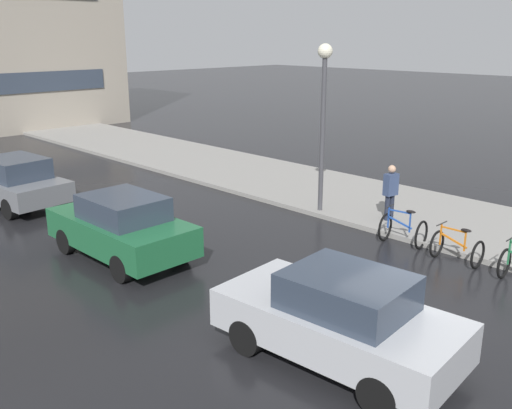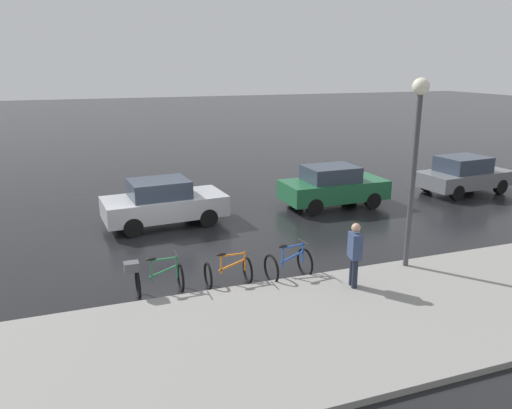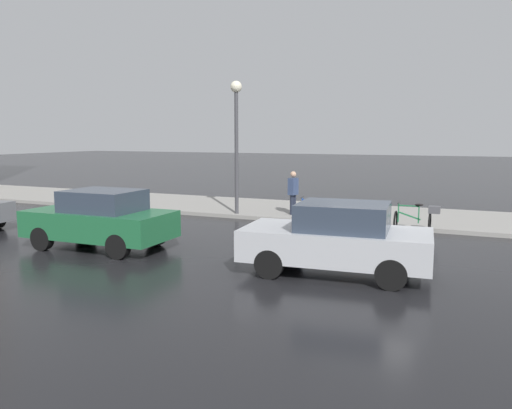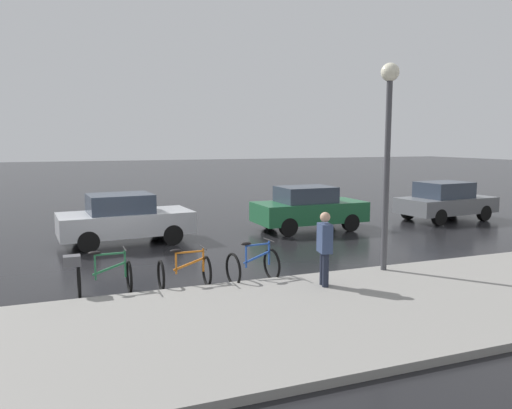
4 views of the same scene
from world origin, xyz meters
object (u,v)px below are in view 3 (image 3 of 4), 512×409
object	(u,v)px
bicycle_nearest	(418,219)
bicycle_third	(314,214)
streetlamp	(236,124)
bicycle_second	(359,218)
car_silver	(337,239)
pedestrian	(293,192)
car_green	(100,219)

from	to	relation	value
bicycle_nearest	bicycle_third	distance (m)	3.43
streetlamp	bicycle_third	bearing A→B (deg)	-99.55
bicycle_second	car_silver	size ratio (longest dim) A/B	0.26
bicycle_second	bicycle_third	xyz separation A→B (m)	(0.15, 1.57, 0.03)
pedestrian	bicycle_third	bearing A→B (deg)	-135.34
bicycle_third	car_silver	size ratio (longest dim) A/B	0.27
car_silver	car_green	world-z (taller)	car_green
bicycle_nearest	streetlamp	bearing A→B (deg)	83.16
bicycle_nearest	pedestrian	world-z (taller)	pedestrian
bicycle_nearest	bicycle_second	bearing A→B (deg)	86.87
car_green	pedestrian	world-z (taller)	pedestrian
bicycle_third	streetlamp	bearing A→B (deg)	80.45
car_silver	pedestrian	distance (m)	7.66
streetlamp	car_green	bearing A→B (deg)	169.64
bicycle_third	bicycle_nearest	bearing A→B (deg)	-94.26
car_green	streetlamp	world-z (taller)	streetlamp
bicycle_nearest	streetlamp	xyz separation A→B (m)	(0.80, 6.64, 3.01)
bicycle_nearest	pedestrian	bearing A→B (deg)	72.42
bicycle_second	car_silver	xyz separation A→B (m)	(-5.49, -0.65, 0.42)
car_silver	streetlamp	distance (m)	8.67
bicycle_nearest	pedestrian	distance (m)	4.87
pedestrian	streetlamp	bearing A→B (deg)	108.29
car_silver	bicycle_nearest	bearing A→B (deg)	-12.52
bicycle_third	car_silver	distance (m)	6.08
bicycle_third	pedestrian	bearing A→B (deg)	44.66
bicycle_third	car_silver	xyz separation A→B (m)	(-5.64, -2.23, 0.38)
bicycle_third	car_green	distance (m)	7.18
pedestrian	streetlamp	distance (m)	3.29
car_silver	pedestrian	xyz separation A→B (m)	(6.85, 3.42, 0.19)
bicycle_nearest	car_silver	world-z (taller)	car_silver
car_silver	car_green	size ratio (longest dim) A/B	1.05
car_green	pedestrian	distance (m)	7.60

